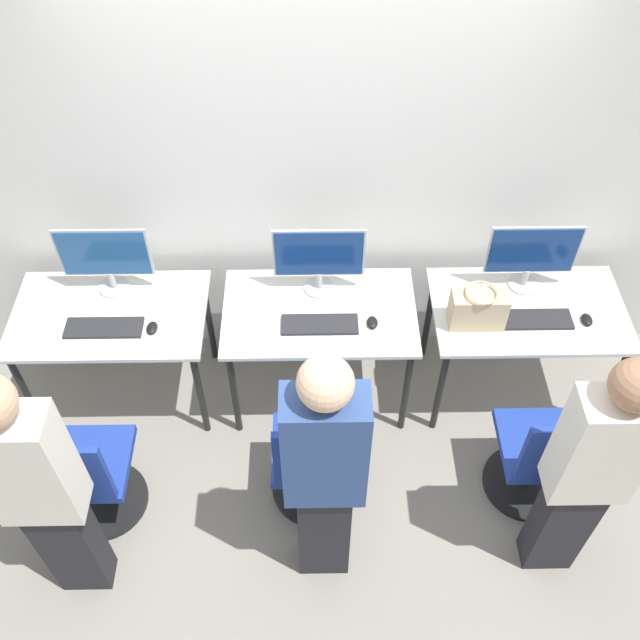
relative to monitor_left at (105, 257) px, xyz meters
name	(u,v)px	position (x,y,z in m)	size (l,w,h in m)	color
ground_plane	(320,434)	(1.18, -0.54, -0.99)	(20.00, 20.00, 0.00)	gray
wall_back	(318,166)	(1.18, 0.26, 0.41)	(12.00, 0.05, 2.80)	silver
desk_left	(112,324)	(0.00, -0.20, -0.33)	(1.09, 0.67, 0.75)	silver
monitor_left	(105,257)	(0.00, 0.00, 0.00)	(0.51, 0.18, 0.44)	#B2B2B7
keyboard_left	(104,328)	(0.00, -0.32, -0.23)	(0.42, 0.14, 0.02)	#262628
mouse_left	(152,328)	(0.27, -0.33, -0.23)	(0.06, 0.09, 0.03)	black
office_chair_left	(89,478)	(-0.04, -1.02, -0.63)	(0.48, 0.48, 0.89)	black
person_left	(40,490)	(-0.04, -1.39, -0.06)	(0.36, 0.22, 1.69)	#232328
desk_center	(319,321)	(1.18, -0.20, -0.33)	(1.09, 0.67, 0.75)	silver
monitor_center	(319,257)	(1.18, -0.02, 0.00)	(0.51, 0.18, 0.44)	#B2B2B7
keyboard_center	(320,325)	(1.18, -0.31, -0.23)	(0.42, 0.14, 0.02)	#262628
mouse_center	(372,322)	(1.47, -0.31, -0.23)	(0.06, 0.09, 0.03)	black
office_chair_center	(314,464)	(1.14, -0.95, -0.63)	(0.48, 0.48, 0.89)	black
person_center	(325,472)	(1.19, -1.32, -0.06)	(0.36, 0.22, 1.69)	#232328
desk_right	(526,319)	(2.37, -0.20, -0.33)	(1.09, 0.67, 0.75)	silver
monitor_right	(532,254)	(2.37, -0.01, 0.00)	(0.51, 0.18, 0.44)	#B2B2B7
keyboard_right	(533,319)	(2.37, -0.29, -0.23)	(0.42, 0.14, 0.02)	#262628
mouse_right	(587,320)	(2.66, -0.30, -0.23)	(0.06, 0.09, 0.03)	black
office_chair_right	(541,460)	(2.36, -0.94, -0.63)	(0.48, 0.48, 0.89)	black
person_right	(589,470)	(2.37, -1.31, -0.10)	(0.36, 0.22, 1.64)	#232328
handbag	(478,309)	(2.04, -0.30, -0.13)	(0.30, 0.18, 0.25)	tan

